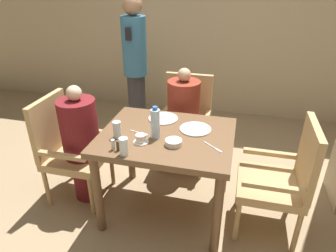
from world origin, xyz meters
The scene contains 20 objects.
ground_plane centered at (0.00, 0.00, 0.00)m, with size 16.00×16.00×0.00m, color #9E8460.
wall_back centered at (0.00, 2.29, 1.40)m, with size 8.00×0.06×2.80m.
dining_table centered at (0.00, 0.00, 0.65)m, with size 1.05×0.85×0.77m.
chair_left_side centered at (-0.92, 0.00, 0.52)m, with size 0.50×0.50×0.97m.
diner_in_left_chair centered at (-0.77, 0.00, 0.57)m, with size 0.32×0.32×1.10m.
chair_far_side centered at (0.00, 0.82, 0.52)m, with size 0.50×0.50×0.97m.
diner_in_far_chair centered at (0.00, 0.67, 0.57)m, with size 0.32×0.32×1.11m.
chair_right_side centered at (0.92, 0.00, 0.52)m, with size 0.50×0.50×0.97m.
standing_host centered at (-0.73, 1.33, 0.91)m, with size 0.29×0.32×1.69m.
plate_main_left centered at (0.21, 0.13, 0.77)m, with size 0.25×0.25×0.01m.
plate_main_right centered at (-0.10, 0.25, 0.77)m, with size 0.25×0.25×0.01m.
teacup_with_saucer centered at (-0.15, -0.18, 0.80)m, with size 0.12×0.12×0.07m.
bowl_small centered at (0.09, -0.15, 0.79)m, with size 0.13×0.13×0.04m.
water_bottle centered at (-0.07, -0.07, 0.89)m, with size 0.07×0.07×0.26m.
glass_tall_near centered at (-0.36, -0.14, 0.83)m, with size 0.06×0.06×0.13m.
glass_tall_mid centered at (-0.21, -0.37, 0.83)m, with size 0.06×0.06×0.13m.
salt_shaker centered at (-0.31, -0.32, 0.81)m, with size 0.03×0.03×0.08m.
pepper_shaker centered at (-0.27, -0.32, 0.81)m, with size 0.03×0.03×0.08m.
fork_beside_plate centered at (-0.20, -0.04, 0.77)m, with size 0.17×0.06×0.00m.
knife_beside_plate centered at (0.38, -0.12, 0.77)m, with size 0.15×0.13×0.00m.
Camera 1 is at (0.52, -2.01, 1.90)m, focal length 32.00 mm.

